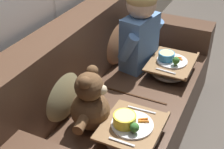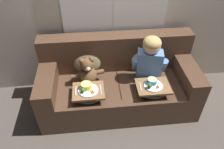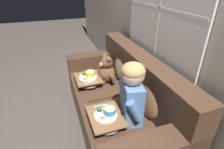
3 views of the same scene
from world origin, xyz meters
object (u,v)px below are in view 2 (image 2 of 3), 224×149
(child_figure, at_px, (150,57))
(teddy_bear, at_px, (88,73))
(lap_tray_child, at_px, (153,88))
(throw_pillow_behind_teddy, at_px, (87,60))
(throw_pillow_behind_child, at_px, (145,57))
(lap_tray_teddy, at_px, (88,93))
(couch, at_px, (118,83))

(child_figure, bearing_deg, teddy_bear, -179.69)
(child_figure, relative_size, lap_tray_child, 1.54)
(throw_pillow_behind_teddy, height_order, lap_tray_child, throw_pillow_behind_teddy)
(throw_pillow_behind_child, xyz_separation_m, throw_pillow_behind_teddy, (-0.77, 0.00, 0.00))
(teddy_bear, distance_m, lap_tray_child, 0.82)
(lap_tray_child, height_order, lap_tray_teddy, same)
(throw_pillow_behind_teddy, bearing_deg, teddy_bear, -89.76)
(teddy_bear, relative_size, lap_tray_child, 1.04)
(throw_pillow_behind_child, relative_size, throw_pillow_behind_teddy, 1.10)
(couch, height_order, throw_pillow_behind_child, couch)
(throw_pillow_behind_teddy, bearing_deg, couch, -23.55)
(teddy_bear, bearing_deg, child_figure, 0.31)
(couch, height_order, child_figure, child_figure)
(lap_tray_teddy, bearing_deg, child_figure, 18.51)
(lap_tray_child, bearing_deg, couch, 142.08)
(throw_pillow_behind_child, bearing_deg, lap_tray_child, -90.17)
(couch, distance_m, lap_tray_teddy, 0.51)
(lap_tray_child, relative_size, lap_tray_teddy, 1.08)
(child_figure, bearing_deg, couch, 174.09)
(lap_tray_child, bearing_deg, child_figure, 89.74)
(child_figure, xyz_separation_m, teddy_bear, (-0.77, -0.00, -0.17))
(couch, bearing_deg, lap_tray_child, -37.92)
(lap_tray_child, bearing_deg, lap_tray_teddy, 179.96)
(throw_pillow_behind_child, distance_m, throw_pillow_behind_teddy, 0.77)
(lap_tray_teddy, bearing_deg, couch, 37.61)
(throw_pillow_behind_child, distance_m, child_figure, 0.25)
(throw_pillow_behind_teddy, bearing_deg, throw_pillow_behind_child, -0.00)
(throw_pillow_behind_teddy, relative_size, lap_tray_child, 0.99)
(couch, bearing_deg, throw_pillow_behind_child, 23.55)
(couch, xyz_separation_m, throw_pillow_behind_child, (0.39, 0.17, 0.28))
(lap_tray_child, bearing_deg, throw_pillow_behind_teddy, 148.74)
(couch, relative_size, lap_tray_child, 4.98)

